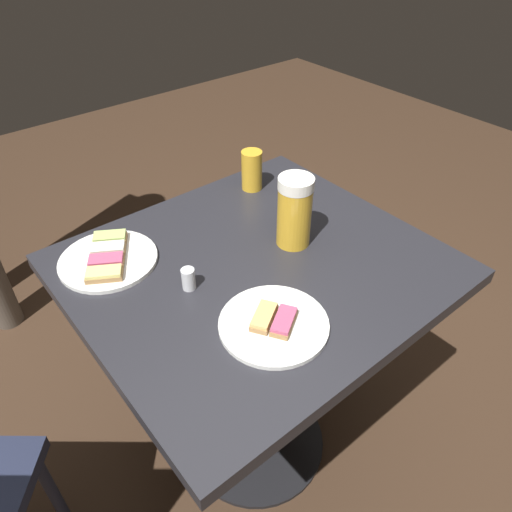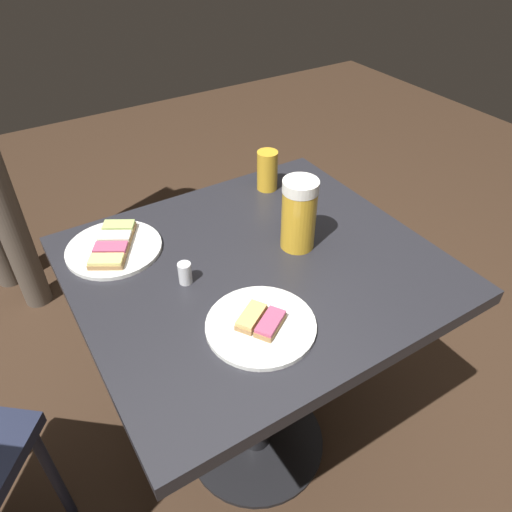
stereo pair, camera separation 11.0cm
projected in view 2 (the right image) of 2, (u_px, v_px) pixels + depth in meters
The scene contains 7 objects.
ground_plane at pixel (256, 441), 1.60m from camera, with size 6.00×6.00×0.00m, color #382619.
cafe_table at pixel (256, 312), 1.22m from camera, with size 0.74×0.81×0.77m.
plate_near at pixel (114, 247), 1.15m from camera, with size 0.23×0.23×0.03m.
plate_far at pixel (261, 324), 0.95m from camera, with size 0.22×0.22×0.03m.
beer_mug at pixel (298, 213), 1.12m from camera, with size 0.14×0.09×0.18m.
beer_glass_small at pixel (267, 170), 1.34m from camera, with size 0.06×0.06×0.11m, color gold.
salt_shaker at pixel (185, 273), 1.05m from camera, with size 0.03×0.03×0.05m, color silver.
Camera 2 is at (0.73, -0.46, 1.48)m, focal length 33.72 mm.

